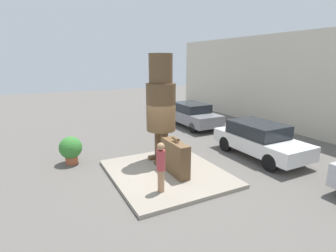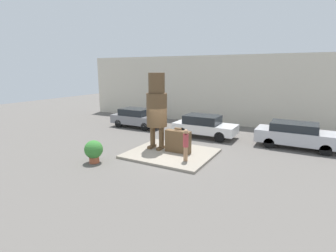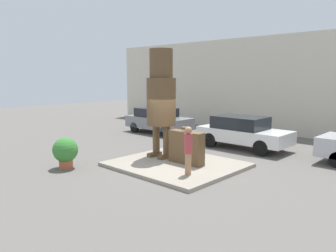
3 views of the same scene
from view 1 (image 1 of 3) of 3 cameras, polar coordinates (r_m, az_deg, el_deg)
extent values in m
plane|color=#605B56|center=(10.06, -0.29, -10.54)|extent=(60.00, 60.00, 0.00)
cube|color=gray|center=(10.03, -0.29, -10.19)|extent=(4.51, 3.97, 0.13)
cube|color=beige|center=(16.04, 32.18, 7.33)|extent=(28.00, 0.60, 5.78)
cube|color=brown|center=(11.22, -2.61, -6.72)|extent=(0.23, 0.67, 0.15)
cube|color=brown|center=(10.72, -1.25, -7.74)|extent=(0.23, 0.67, 0.15)
cylinder|color=brown|center=(11.04, -2.17, -3.45)|extent=(0.29, 0.29, 1.17)
cylinder|color=brown|center=(10.53, -0.78, -4.32)|extent=(0.29, 0.29, 1.17)
cylinder|color=brown|center=(10.42, -1.55, 4.13)|extent=(1.17, 1.17, 1.88)
cylinder|color=brown|center=(10.26, -1.60, 12.42)|extent=(0.92, 0.92, 1.13)
cube|color=brown|center=(9.59, 1.64, -6.97)|extent=(1.44, 0.41, 1.23)
cylinder|color=brown|center=(9.35, 1.67, -2.82)|extent=(0.40, 0.12, 0.12)
cylinder|color=#A87A56|center=(8.46, -1.54, -11.82)|extent=(0.21, 0.21, 0.73)
cylinder|color=#B23D42|center=(8.18, -1.57, -7.47)|extent=(0.28, 0.28, 0.65)
sphere|color=#A87A56|center=(8.02, -1.59, -4.51)|extent=(0.24, 0.24, 0.24)
cube|color=gray|center=(16.94, 5.48, 2.01)|extent=(4.13, 1.82, 0.68)
cube|color=#1E2328|center=(16.99, 5.15, 4.10)|extent=(2.27, 1.64, 0.52)
cylinder|color=black|center=(16.46, 10.27, 0.28)|extent=(0.64, 0.18, 0.64)
cylinder|color=black|center=(15.53, 5.46, -0.39)|extent=(0.64, 0.18, 0.64)
cylinder|color=black|center=(18.49, 5.46, 1.97)|extent=(0.64, 0.18, 0.64)
cylinder|color=black|center=(17.67, 0.97, 1.46)|extent=(0.64, 0.18, 0.64)
cube|color=silver|center=(12.27, 19.46, -3.49)|extent=(4.28, 1.86, 0.60)
cube|color=#1E2328|center=(12.26, 18.96, -0.62)|extent=(2.36, 1.67, 0.57)
cylinder|color=black|center=(12.20, 26.61, -5.80)|extent=(0.70, 0.18, 0.70)
cylinder|color=black|center=(10.94, 21.34, -7.47)|extent=(0.70, 0.18, 0.70)
cylinder|color=black|center=(13.82, 17.78, -2.73)|extent=(0.70, 0.18, 0.70)
cylinder|color=black|center=(12.72, 12.40, -3.81)|extent=(0.70, 0.18, 0.70)
cylinder|color=#AD5638|center=(11.72, -20.21, -6.96)|extent=(0.50, 0.50, 0.31)
sphere|color=#387F33|center=(11.54, -20.44, -4.42)|extent=(0.92, 0.92, 0.92)
camera|label=2|loc=(8.22, -106.67, -0.88)|focal=28.00mm
camera|label=3|loc=(4.94, -113.14, -15.80)|focal=35.00mm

